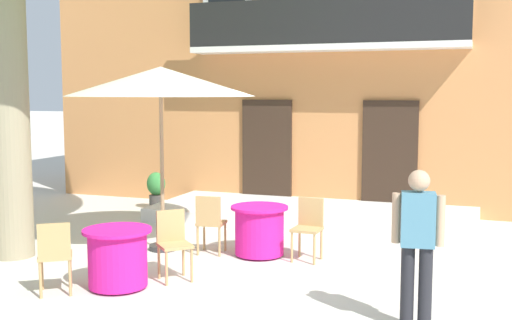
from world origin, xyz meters
TOP-DOWN VIEW (x-y plane):
  - ground_plane at (0.00, 0.00)m, footprint 120.00×120.00m
  - building_facade at (-0.22, 6.99)m, footprint 13.00×5.09m
  - entrance_step_platform at (-0.23, 3.81)m, footprint 6.10×2.38m
  - cafe_table_near_tree at (-1.47, -1.08)m, footprint 0.86×0.86m
  - cafe_chair_near_tree_0 at (-0.99, -0.50)m, footprint 0.57×0.57m
  - cafe_chair_near_tree_1 at (-2.03, -1.57)m, footprint 0.56×0.56m
  - cafe_table_middle at (-0.31, 1.01)m, footprint 0.86×0.86m
  - cafe_chair_middle_0 at (-1.04, 0.84)m, footprint 0.45×0.45m
  - cafe_chair_middle_1 at (0.44, 1.04)m, footprint 0.42×0.42m
  - cafe_umbrella at (-1.85, 0.85)m, footprint 2.90×2.90m
  - ground_planter_left at (-3.62, 3.88)m, footprint 0.39×0.39m
  - pedestrian_near_entrance at (2.21, -1.28)m, footprint 0.53×0.26m

SIDE VIEW (x-z plane):
  - ground_plane at x=0.00m, z-range 0.00..0.00m
  - entrance_step_platform at x=-0.23m, z-range 0.00..0.25m
  - cafe_table_near_tree at x=-1.47m, z-range 0.01..0.77m
  - cafe_table_middle at x=-0.31m, z-range 0.01..0.77m
  - ground_planter_left at x=-3.62m, z-range 0.04..0.83m
  - cafe_chair_near_tree_0 at x=-0.99m, z-range 0.07..0.98m
  - cafe_chair_near_tree_1 at x=-2.03m, z-range 0.07..0.98m
  - cafe_chair_middle_0 at x=-1.04m, z-range 0.07..0.98m
  - cafe_chair_middle_1 at x=0.44m, z-range 0.07..0.98m
  - pedestrian_near_entrance at x=2.21m, z-range 0.11..1.79m
  - cafe_umbrella at x=-1.85m, z-range 1.19..4.04m
  - building_facade at x=-0.22m, z-range 0.00..7.50m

